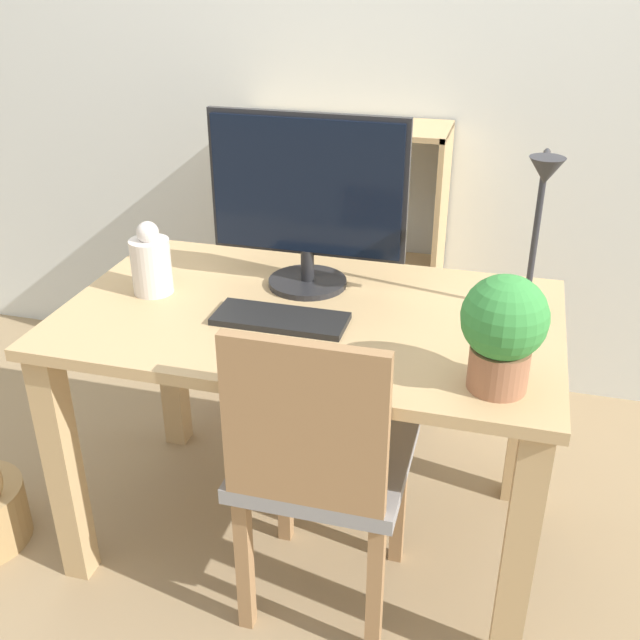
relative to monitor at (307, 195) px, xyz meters
The scene contains 10 objects.
ground_plane 0.99m from the monitor, 72.38° to the right, with size 10.00×10.00×0.00m, color #997F5B.
wall_back 0.92m from the monitor, 86.59° to the left, with size 8.00×0.05×2.60m.
desk 0.42m from the monitor, 72.38° to the right, with size 1.25×0.74×0.72m.
monitor is the anchor object (origin of this frame).
keyboard 0.34m from the monitor, 90.87° to the right, with size 0.33×0.13×0.02m.
vase 0.45m from the monitor, 158.26° to the right, with size 0.10×0.10×0.20m.
desk_lamp 0.58m from the monitor, ahead, with size 0.10×0.19×0.42m.
potted_plant 0.67m from the monitor, 37.14° to the right, with size 0.18×0.18×0.25m.
chair 0.68m from the monitor, 70.76° to the right, with size 0.40×0.40×0.85m.
bookshelf 0.87m from the monitor, 107.18° to the left, with size 0.73×0.28×1.01m.
Camera 1 is at (0.47, -1.62, 1.56)m, focal length 42.00 mm.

